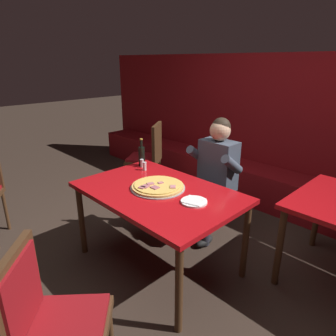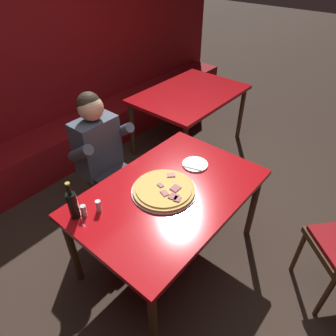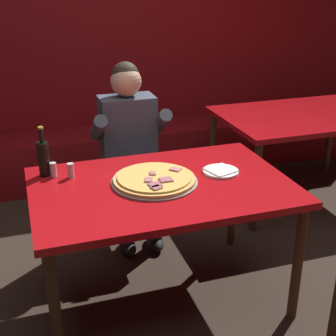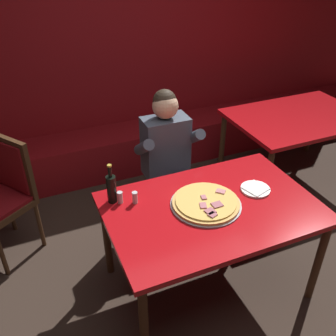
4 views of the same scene
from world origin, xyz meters
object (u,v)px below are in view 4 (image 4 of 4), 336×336
Objects in this scene: pizza at (206,203)px; background_dining_table at (298,123)px; diner_seated_blue_shirt at (169,159)px; main_dining_table at (211,215)px; shaker_parmesan at (120,198)px; shaker_black_pepper at (135,198)px; dining_chair_far_left at (4,190)px; beer_bottle at (111,188)px; plate_white_paper at (255,189)px.

background_dining_table is at bearing 30.59° from pizza.
pizza is 0.73m from diner_seated_blue_shirt.
pizza is at bearing 139.36° from main_dining_table.
diner_seated_blue_shirt is at bearing 39.83° from shaker_parmesan.
dining_chair_far_left is at bearing 137.23° from shaker_black_pepper.
diner_seated_blue_shirt reaches higher than background_dining_table.
main_dining_table is 0.53m from shaker_black_pepper.
beer_bottle reaches higher than shaker_parmesan.
shaker_parmesan is 0.06× the size of background_dining_table.
shaker_parmesan is 0.10m from shaker_black_pepper.
beer_bottle is at bearing 152.06° from main_dining_table.
shaker_parmesan is at bearing 153.07° from main_dining_table.
main_dining_table is 0.70m from beer_bottle.
shaker_black_pepper is at bearing -23.80° from shaker_parmesan.
plate_white_paper is 0.86m from shaker_black_pepper.
background_dining_table is (1.14, 0.90, -0.09)m from plate_white_paper.
shaker_black_pepper is 0.70m from diner_seated_blue_shirt.
plate_white_paper is 1.45m from background_dining_table.
diner_seated_blue_shirt is (0.48, 0.51, -0.09)m from shaker_black_pepper.
main_dining_table is 2.96× the size of pizza.
diner_seated_blue_shirt is (0.01, 0.75, 0.03)m from main_dining_table.
main_dining_table is 1.78m from background_dining_table.
plate_white_paper is 0.16× the size of diner_seated_blue_shirt.
plate_white_paper is 0.21× the size of dining_chair_far_left.
diner_seated_blue_shirt is 1.27× the size of dining_chair_far_left.
shaker_black_pepper is 0.06× the size of background_dining_table.
main_dining_table is 1.42× the size of dining_chair_far_left.
shaker_parmesan is 1.07m from dining_chair_far_left.
dining_chair_far_left is (-0.70, 0.70, -0.28)m from beer_bottle.
shaker_black_pepper is 0.07× the size of diner_seated_blue_shirt.
plate_white_paper is at bearing 6.58° from main_dining_table.
background_dining_table is (2.06, 0.66, -0.12)m from shaker_parmesan.
pizza reaches higher than background_dining_table.
shaker_parmesan reaches higher than background_dining_table.
beer_bottle reaches higher than pizza.
beer_bottle is 0.29× the size of dining_chair_far_left.
dining_chair_far_left is (-1.30, 1.01, -0.10)m from main_dining_table.
diner_seated_blue_shirt reaches higher than shaker_parmesan.
pizza is at bearing -93.57° from diner_seated_blue_shirt.
plate_white_paper is 1.94m from dining_chair_far_left.
shaker_parmesan reaches higher than pizza.
diner_seated_blue_shirt is at bearing 86.43° from pizza.
shaker_black_pepper is at bearing 153.62° from pizza.
background_dining_table is (1.97, 0.70, -0.12)m from shaker_black_pepper.
pizza reaches higher than plate_white_paper.
dining_chair_far_left is (-1.27, 0.99, -0.19)m from pizza.
plate_white_paper is 0.72× the size of beer_bottle.
diner_seated_blue_shirt is (0.61, 0.44, -0.16)m from beer_bottle.
dining_chair_far_left is 0.74× the size of background_dining_table.
shaker_parmesan is at bearing -44.55° from dining_chair_far_left.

